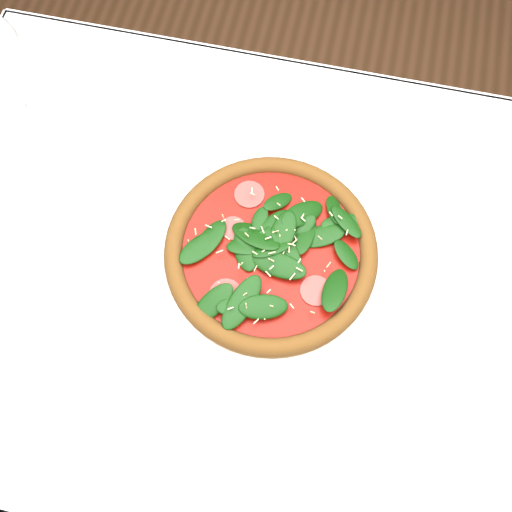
# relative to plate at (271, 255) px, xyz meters

# --- Properties ---
(ground) EXTENTS (6.00, 6.00, 0.00)m
(ground) POSITION_rel_plate_xyz_m (0.02, -0.03, -0.76)
(ground) COLOR brown
(ground) RESTS_ON ground
(dining_table) EXTENTS (1.21, 0.81, 0.75)m
(dining_table) POSITION_rel_plate_xyz_m (0.02, -0.03, -0.11)
(dining_table) COLOR white
(dining_table) RESTS_ON ground
(plate) EXTENTS (0.37, 0.37, 0.02)m
(plate) POSITION_rel_plate_xyz_m (0.00, 0.00, 0.00)
(plate) COLOR white
(plate) RESTS_ON dining_table
(pizza) EXTENTS (0.41, 0.41, 0.04)m
(pizza) POSITION_rel_plate_xyz_m (-0.00, -0.00, 0.02)
(pizza) COLOR #A27227
(pizza) RESTS_ON plate
(saucer_far) EXTENTS (0.15, 0.15, 0.01)m
(saucer_far) POSITION_rel_plate_xyz_m (0.32, 0.24, -0.00)
(saucer_far) COLOR white
(saucer_far) RESTS_ON dining_table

